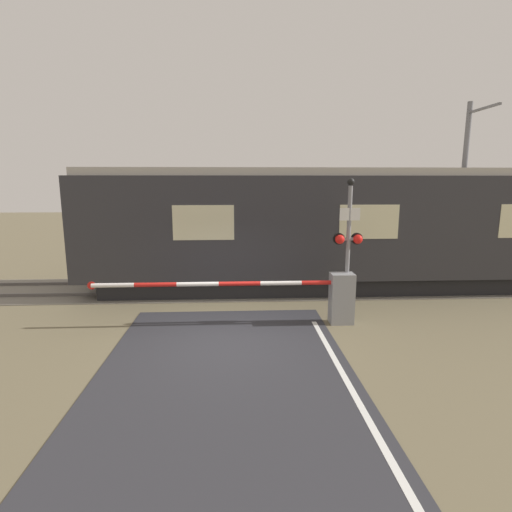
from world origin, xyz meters
TOP-DOWN VIEW (x-y plane):
  - ground_plane at (0.00, 0.00)m, footprint 80.00×80.00m
  - track_bed at (0.00, 4.47)m, footprint 36.00×3.20m
  - train at (4.23, 4.47)m, footprint 18.08×3.13m
  - crossing_barrier at (2.37, 0.95)m, footprint 6.75×0.44m
  - signal_post at (3.11, 1.10)m, footprint 0.77×0.26m
  - catenary_pole at (9.12, 6.49)m, footprint 0.20×1.90m

SIDE VIEW (x-z plane):
  - ground_plane at x=0.00m, z-range 0.00..0.00m
  - track_bed at x=0.00m, z-range -0.04..0.09m
  - crossing_barrier at x=2.37m, z-range 0.08..1.41m
  - train at x=4.23m, z-range 0.05..4.11m
  - signal_post at x=3.11m, z-range 0.25..3.99m
  - catenary_pole at x=9.12m, z-range 0.15..6.77m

